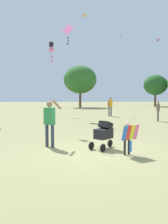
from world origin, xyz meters
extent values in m
plane|color=#938E5B|center=(0.00, 0.00, 0.00)|extent=(120.00, 120.00, 0.00)
cylinder|color=brown|center=(0.65, 29.43, 1.17)|extent=(0.36, 0.36, 2.33)
ellipsoid|color=#2D6628|center=(0.65, 29.43, 4.40)|extent=(5.18, 4.66, 4.40)
cylinder|color=brown|center=(13.70, 31.89, 1.03)|extent=(0.36, 0.36, 2.07)
ellipsoid|color=#235623|center=(13.70, 31.89, 3.69)|extent=(4.05, 3.65, 3.45)
cylinder|color=#232328|center=(1.00, -0.47, 0.27)|extent=(0.08, 0.08, 0.54)
cylinder|color=#232328|center=(0.85, -0.53, 0.27)|extent=(0.08, 0.08, 0.54)
cube|color=orange|center=(0.92, -0.50, 0.74)|extent=(0.27, 0.22, 0.40)
cylinder|color=beige|center=(1.06, -0.44, 0.71)|extent=(0.06, 0.06, 0.36)
cylinder|color=beige|center=(0.79, -0.56, 0.71)|extent=(0.06, 0.06, 0.36)
sphere|color=beige|center=(0.92, -0.50, 1.02)|extent=(0.14, 0.14, 0.14)
cube|color=pink|center=(1.19, -0.58, 0.76)|extent=(0.20, 0.22, 0.50)
cube|color=yellow|center=(1.06, -0.64, 0.76)|extent=(0.20, 0.22, 0.50)
cube|color=red|center=(0.92, -0.69, 0.76)|extent=(0.20, 0.22, 0.50)
cube|color=blue|center=(0.79, -0.75, 0.76)|extent=(0.20, 0.22, 0.50)
cube|color=blue|center=(1.00, -0.68, 0.32)|extent=(0.08, 0.04, 0.36)
cylinder|color=#33384C|center=(-1.82, 0.88, 0.43)|extent=(0.12, 0.12, 0.85)
cylinder|color=#33384C|center=(-1.60, 0.73, 0.43)|extent=(0.12, 0.12, 0.85)
cube|color=#2D8C4C|center=(-1.71, 0.80, 1.17)|extent=(0.44, 0.40, 0.64)
cylinder|color=#A37556|center=(-1.91, 0.93, 1.13)|extent=(0.09, 0.09, 0.57)
cylinder|color=#A37556|center=(-1.44, 0.79, 1.61)|extent=(0.37, 0.48, 0.40)
sphere|color=#A37556|center=(-1.71, 0.80, 1.63)|extent=(0.22, 0.22, 0.22)
cylinder|color=black|center=(0.57, 0.69, 0.14)|extent=(0.23, 0.23, 0.28)
cylinder|color=black|center=(-0.18, 0.30, 0.14)|extent=(0.23, 0.23, 0.28)
cylinder|color=black|center=(0.19, -0.06, 0.14)|extent=(0.23, 0.23, 0.28)
cube|color=black|center=(0.27, 0.39, 0.56)|extent=(0.76, 0.76, 0.36)
cube|color=black|center=(0.36, 0.48, 0.86)|extent=(0.59, 0.59, 0.35)
cylinder|color=black|center=(-0.05, 0.06, 0.96)|extent=(0.37, 0.37, 0.04)
cube|color=black|center=(-1.93, 4.86, 4.67)|extent=(0.26, 0.30, 0.24)
cube|color=pink|center=(-1.93, 4.86, 4.40)|extent=(0.26, 0.30, 0.24)
cube|color=pink|center=(-1.93, 4.83, 4.02)|extent=(0.09, 0.06, 0.14)
cube|color=pink|center=(-1.90, 4.84, 3.80)|extent=(0.08, 0.03, 0.14)
cylinder|color=silver|center=(-1.70, 2.91, 2.19)|extent=(0.48, 3.91, 4.39)
cube|color=pink|center=(-1.09, 10.33, 6.95)|extent=(0.85, 0.73, 0.97)
cube|color=black|center=(-1.06, 10.32, 6.31)|extent=(0.09, 0.05, 0.14)
cube|color=black|center=(-1.07, 10.33, 6.09)|extent=(0.08, 0.03, 0.14)
cube|color=black|center=(-1.11, 10.33, 5.87)|extent=(0.08, 0.03, 0.14)
cylinder|color=silver|center=(-1.11, 9.00, 3.37)|extent=(0.07, 2.67, 6.74)
cube|color=#F4A319|center=(0.71, 18.63, 10.73)|extent=(0.32, 0.20, 0.38)
cube|color=black|center=(6.27, 25.88, 10.39)|extent=(0.14, 0.27, 0.29)
cube|color=purple|center=(10.01, 21.26, 8.80)|extent=(0.38, 0.41, 0.29)
cube|color=purple|center=(-4.23, 18.68, 10.92)|extent=(0.56, 0.50, 0.34)
cylinder|color=#4C4C51|center=(5.57, 9.06, 0.37)|extent=(0.11, 0.11, 0.75)
cylinder|color=#4C4C51|center=(5.67, 9.27, 0.37)|extent=(0.11, 0.11, 0.75)
cube|color=#4C4C56|center=(5.62, 9.16, 1.03)|extent=(0.32, 0.38, 0.56)
cylinder|color=#A37556|center=(5.53, 8.98, 0.99)|extent=(0.08, 0.08, 0.50)
cylinder|color=#A37556|center=(5.71, 9.35, 0.99)|extent=(0.08, 0.08, 0.50)
sphere|color=#A37556|center=(5.62, 9.16, 1.43)|extent=(0.19, 0.19, 0.19)
cylinder|color=#4C4C51|center=(2.65, 13.52, 0.44)|extent=(0.13, 0.13, 0.87)
cylinder|color=#4C4C51|center=(2.87, 13.68, 0.44)|extent=(0.13, 0.13, 0.87)
cube|color=orange|center=(2.76, 13.60, 1.20)|extent=(0.45, 0.41, 0.65)
cylinder|color=#A37556|center=(2.57, 13.46, 1.15)|extent=(0.09, 0.09, 0.58)
cylinder|color=#A37556|center=(2.95, 13.74, 1.15)|extent=(0.09, 0.09, 0.58)
sphere|color=#A37556|center=(2.76, 13.60, 1.66)|extent=(0.23, 0.23, 0.23)
camera|label=1|loc=(-0.94, -8.08, 1.97)|focal=37.95mm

